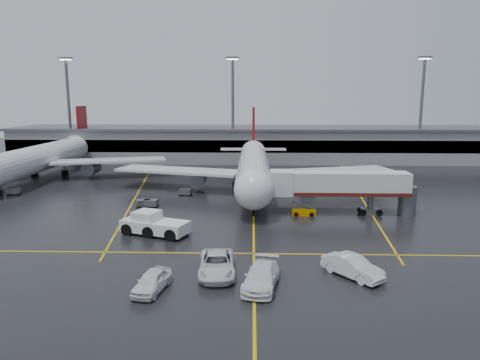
{
  "coord_description": "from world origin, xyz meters",
  "views": [
    {
      "loc": [
        -0.21,
        -65.05,
        15.72
      ],
      "look_at": [
        -2.0,
        -2.0,
        4.0
      ],
      "focal_mm": 32.86,
      "sensor_mm": 36.0,
      "label": 1
    }
  ],
  "objects": [
    {
      "name": "baggage_cart_b",
      "position": [
        -16.29,
        -2.51,
        0.63
      ],
      "size": [
        2.38,
        2.08,
        1.12
      ],
      "color": "#595B60",
      "rests_on": "ground"
    },
    {
      "name": "apron_line_left",
      "position": [
        -20.0,
        10.0,
        0.01
      ],
      "size": [
        9.99,
        69.35,
        0.02
      ],
      "primitive_type": "cube",
      "rotation": [
        0.0,
        0.0,
        0.14
      ],
      "color": "gold",
      "rests_on": "ground"
    },
    {
      "name": "main_airliner",
      "position": [
        0.0,
        9.7,
        4.21
      ],
      "size": [
        48.8,
        45.6,
        14.1
      ],
      "color": "silver",
      "rests_on": "ground"
    },
    {
      "name": "light_mast_left",
      "position": [
        -45.0,
        42.0,
        14.47
      ],
      "size": [
        3.0,
        1.2,
        25.45
      ],
      "color": "#595B60",
      "rests_on": "ground"
    },
    {
      "name": "ground",
      "position": [
        0.0,
        0.0,
        0.0
      ],
      "size": [
        220.0,
        220.0,
        0.0
      ],
      "primitive_type": "plane",
      "color": "black",
      "rests_on": "ground"
    },
    {
      "name": "service_van_a",
      "position": [
        -3.37,
        -27.48,
        0.96
      ],
      "size": [
        3.62,
        7.09,
        1.92
      ],
      "primitive_type": "imported",
      "rotation": [
        0.0,
        0.0,
        0.07
      ],
      "color": "white",
      "rests_on": "ground"
    },
    {
      "name": "apron_line_right",
      "position": [
        18.0,
        10.0,
        0.01
      ],
      "size": [
        7.57,
        69.64,
        0.02
      ],
      "primitive_type": "cube",
      "rotation": [
        0.0,
        0.0,
        -0.1
      ],
      "color": "gold",
      "rests_on": "ground"
    },
    {
      "name": "baggage_cart_e",
      "position": [
        -39.92,
        5.26,
        0.63
      ],
      "size": [
        2.19,
        1.61,
        1.12
      ],
      "color": "#595B60",
      "rests_on": "ground"
    },
    {
      "name": "light_mast_right",
      "position": [
        40.0,
        42.0,
        14.47
      ],
      "size": [
        3.0,
        1.2,
        25.45
      ],
      "color": "#595B60",
      "rests_on": "ground"
    },
    {
      "name": "pushback_tractor",
      "position": [
        -11.77,
        -15.71,
        1.12
      ],
      "size": [
        8.5,
        5.72,
        2.82
      ],
      "color": "silver",
      "rests_on": "ground"
    },
    {
      "name": "service_van_c",
      "position": [
        8.79,
        -27.68,
        0.96
      ],
      "size": [
        5.27,
        5.8,
        1.92
      ],
      "primitive_type": "imported",
      "rotation": [
        0.0,
        0.0,
        0.69
      ],
      "color": "silver",
      "rests_on": "ground"
    },
    {
      "name": "belt_loader",
      "position": [
        6.84,
        -6.62,
        0.49
      ],
      "size": [
        3.17,
        1.53,
        1.99
      ],
      "color": "#C48100",
      "rests_on": "ground"
    },
    {
      "name": "second_airliner",
      "position": [
        -42.0,
        21.7,
        4.21
      ],
      "size": [
        48.8,
        45.6,
        14.1
      ],
      "color": "silver",
      "rests_on": "ground"
    },
    {
      "name": "jet_bridge",
      "position": [
        11.87,
        -6.0,
        3.93
      ],
      "size": [
        19.9,
        3.4,
        6.05
      ],
      "color": "silver",
      "rests_on": "ground"
    },
    {
      "name": "terminal",
      "position": [
        0.0,
        47.93,
        4.32
      ],
      "size": [
        122.0,
        19.0,
        8.6
      ],
      "color": "gray",
      "rests_on": "ground"
    },
    {
      "name": "service_van_d",
      "position": [
        -8.48,
        -31.13,
        0.85
      ],
      "size": [
        2.93,
        5.28,
        1.7
      ],
      "primitive_type": "imported",
      "rotation": [
        0.0,
        0.0,
        -0.19
      ],
      "color": "white",
      "rests_on": "ground"
    },
    {
      "name": "apron_line_centre",
      "position": [
        0.0,
        0.0,
        0.01
      ],
      "size": [
        0.25,
        90.0,
        0.02
      ],
      "primitive_type": "cube",
      "color": "gold",
      "rests_on": "ground"
    },
    {
      "name": "service_van_b",
      "position": [
        0.6,
        -30.07,
        0.93
      ],
      "size": [
        3.74,
        6.79,
        1.86
      ],
      "primitive_type": "imported",
      "rotation": [
        0.0,
        0.0,
        -0.18
      ],
      "color": "white",
      "rests_on": "ground"
    },
    {
      "name": "light_mast_mid",
      "position": [
        -5.0,
        42.0,
        14.47
      ],
      "size": [
        3.0,
        1.2,
        25.45
      ],
      "color": "#595B60",
      "rests_on": "ground"
    },
    {
      "name": "baggage_cart_c",
      "position": [
        -11.21,
        5.43,
        0.63
      ],
      "size": [
        2.17,
        1.59,
        1.12
      ],
      "color": "#595B60",
      "rests_on": "ground"
    },
    {
      "name": "baggage_cart_a",
      "position": [
        -15.13,
        -2.61,
        0.63
      ],
      "size": [
        2.12,
        1.49,
        1.12
      ],
      "color": "#595B60",
      "rests_on": "ground"
    },
    {
      "name": "apron_line_stop",
      "position": [
        0.0,
        -22.0,
        0.01
      ],
      "size": [
        60.0,
        0.25,
        0.02
      ],
      "primitive_type": "cube",
      "color": "gold",
      "rests_on": "ground"
    }
  ]
}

